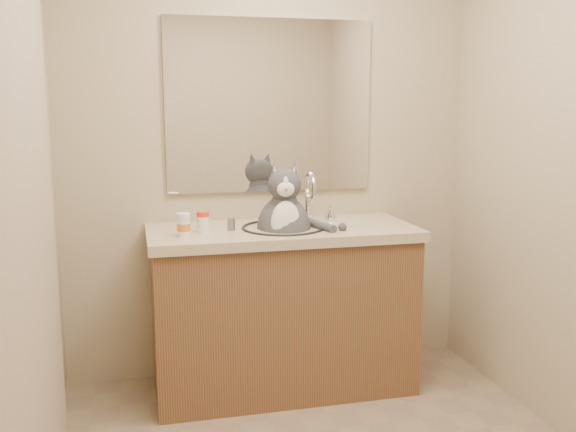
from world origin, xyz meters
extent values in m
cube|color=tan|center=(0.00, 1.25, 1.20)|extent=(2.20, 0.01, 2.40)
cube|color=tan|center=(-1.10, 0.00, 1.20)|extent=(0.01, 2.50, 2.40)
cube|color=brown|center=(0.00, 0.96, 0.40)|extent=(1.30, 0.55, 0.80)
cube|color=tan|center=(0.00, 0.96, 0.83)|extent=(1.34, 0.59, 0.05)
torus|color=black|center=(0.00, 0.94, 0.85)|extent=(0.42, 0.42, 0.02)
ellipsoid|color=white|center=(0.00, 0.94, 0.78)|extent=(0.40, 0.40, 0.15)
cylinder|color=silver|center=(0.17, 1.11, 0.95)|extent=(0.03, 0.03, 0.18)
torus|color=silver|center=(0.17, 1.05, 1.04)|extent=(0.03, 0.16, 0.16)
cone|color=silver|center=(0.30, 1.11, 0.90)|extent=(0.06, 0.06, 0.08)
cube|color=white|center=(0.00, 1.24, 1.45)|extent=(1.10, 0.02, 0.90)
cube|color=#BAA68C|center=(-1.05, 0.10, 1.00)|extent=(0.01, 1.20, 1.90)
ellipsoid|color=#424247|center=(0.00, 0.95, 0.83)|extent=(0.31, 0.34, 0.37)
ellipsoid|color=silver|center=(-0.01, 0.85, 0.89)|extent=(0.16, 0.10, 0.23)
ellipsoid|color=#424247|center=(0.00, 0.91, 1.07)|extent=(0.19, 0.17, 0.16)
ellipsoid|color=silver|center=(-0.01, 0.84, 1.06)|extent=(0.09, 0.06, 0.07)
sphere|color=#D88C8C|center=(-0.01, 0.82, 1.07)|extent=(0.02, 0.02, 0.02)
cone|color=#424247|center=(-0.05, 0.93, 1.15)|extent=(0.08, 0.07, 0.08)
cone|color=#424247|center=(0.05, 0.91, 1.15)|extent=(0.08, 0.07, 0.08)
cylinder|color=#424247|center=(0.17, 0.89, 0.87)|extent=(0.11, 0.24, 0.04)
cylinder|color=white|center=(-0.40, 0.93, 0.89)|extent=(0.08, 0.08, 0.08)
cylinder|color=red|center=(-0.40, 0.93, 0.94)|extent=(0.08, 0.08, 0.02)
cylinder|color=white|center=(-0.50, 0.86, 0.89)|extent=(0.07, 0.07, 0.09)
cylinder|color=orange|center=(-0.50, 0.86, 0.89)|extent=(0.07, 0.07, 0.03)
cylinder|color=white|center=(-0.50, 0.86, 0.95)|extent=(0.07, 0.07, 0.02)
cylinder|color=slate|center=(-0.26, 0.95, 0.88)|extent=(0.05, 0.05, 0.06)
camera|label=1|loc=(-0.73, -2.11, 1.46)|focal=40.00mm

